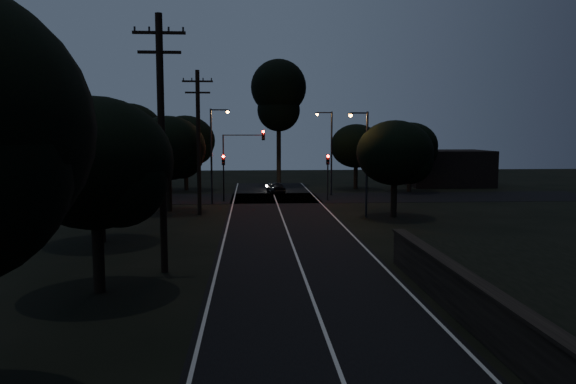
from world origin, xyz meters
TOP-DOWN VIEW (x-y plane):
  - road_surface at (0.00, 31.12)m, footprint 60.00×70.00m
  - utility_pole_mid at (-6.00, 15.00)m, footprint 2.20×0.30m
  - utility_pole_far at (-6.00, 32.00)m, footprint 2.20×0.30m
  - tree_left_b at (-7.79, 11.88)m, footprint 5.83×5.83m
  - tree_left_c at (-10.28, 21.87)m, footprint 6.22×6.22m
  - tree_left_d at (-8.30, 33.88)m, footprint 5.76×5.76m
  - tree_far_nw at (-8.78, 49.88)m, footprint 6.15×6.15m
  - tree_far_w at (-13.75, 45.86)m, footprint 6.93×6.93m
  - tree_far_ne at (9.19, 49.89)m, footprint 5.47×5.47m
  - tree_far_e at (14.20, 46.89)m, footprint 5.56×5.56m
  - tree_right_a at (8.19, 29.89)m, footprint 5.44×5.44m
  - tall_pine at (1.00, 55.00)m, footprint 6.28×6.28m
  - building_left at (-20.00, 52.00)m, footprint 10.00×8.00m
  - building_right at (20.00, 53.00)m, footprint 9.00×7.00m
  - signal_left at (-4.60, 39.99)m, footprint 0.28×0.35m
  - signal_right at (4.60, 39.99)m, footprint 0.28×0.35m
  - signal_mast at (-2.91, 39.99)m, footprint 3.70×0.35m
  - streetlight_a at (-5.31, 38.00)m, footprint 1.66×0.26m
  - streetlight_b at (5.31, 44.00)m, footprint 1.66×0.26m
  - streetlight_c at (5.83, 30.00)m, footprint 1.46×0.26m
  - car at (0.27, 46.00)m, footprint 1.97×3.62m

SIDE VIEW (x-z plane):
  - road_surface at x=0.00m, z-range 0.00..0.03m
  - car at x=0.27m, z-range 0.00..1.17m
  - building_right at x=20.00m, z-range 0.00..4.00m
  - building_left at x=-20.00m, z-range 0.00..4.40m
  - signal_left at x=-4.60m, z-range 0.79..4.89m
  - signal_right at x=4.60m, z-range 0.79..4.89m
  - signal_mast at x=-2.91m, z-range 1.21..7.46m
  - streetlight_c at x=5.83m, z-range 0.60..8.10m
  - tree_far_ne at x=9.19m, z-range 1.01..7.93m
  - tree_right_a at x=8.19m, z-range 1.03..7.94m
  - tree_far_e at x=14.20m, z-range 1.04..8.09m
  - streetlight_a at x=-5.31m, z-range 0.64..8.64m
  - streetlight_b at x=5.31m, z-range 0.64..8.64m
  - tree_left_d at x=-8.30m, z-range 1.08..8.38m
  - tree_left_b at x=-7.79m, z-range 1.10..8.51m
  - tree_far_nw at x=-8.78m, z-range 1.15..8.93m
  - tree_left_c at x=-10.28m, z-range 1.15..9.00m
  - utility_pole_far at x=-6.00m, z-range 0.23..10.73m
  - utility_pole_mid at x=-6.00m, z-range 0.24..11.24m
  - tree_far_w at x=-13.75m, z-range 1.32..10.16m
  - tall_pine at x=1.00m, z-range 3.15..17.41m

